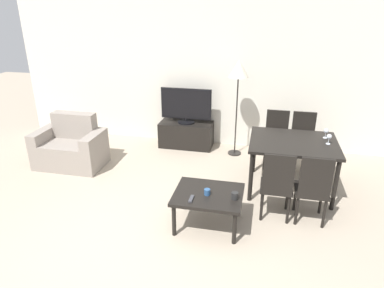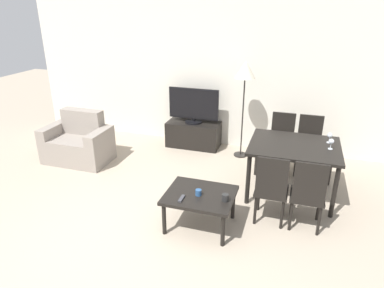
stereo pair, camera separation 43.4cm
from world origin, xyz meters
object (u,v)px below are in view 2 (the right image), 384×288
object	(u,v)px
dining_chair_far	(309,143)
cup_white_near	(198,192)
armchair	(78,144)
tv_stand	(194,134)
wine_glass_center	(330,136)
dining_chair_near_right	(308,193)
floor_lamp	(245,74)
tv	(194,106)
dining_chair_far_left	(282,140)
remote_primary	(182,198)
coffee_table	(200,198)
dining_chair_near	(271,187)
dining_table	(294,151)
wine_glass_left	(331,142)
cup_colored_far	(225,198)

from	to	relation	value
dining_chair_far	cup_white_near	size ratio (longest dim) A/B	12.65
armchair	tv_stand	world-z (taller)	armchair
cup_white_near	wine_glass_center	bearing A→B (deg)	43.58
tv_stand	dining_chair_near_right	world-z (taller)	dining_chair_near_right
floor_lamp	tv	bearing A→B (deg)	170.28
dining_chair_far_left	wine_glass_center	size ratio (longest dim) A/B	6.40
floor_lamp	tv_stand	bearing A→B (deg)	170.14
armchair	remote_primary	bearing A→B (deg)	-30.02
coffee_table	cup_white_near	world-z (taller)	cup_white_near
dining_chair_far	cup_white_near	xyz separation A→B (m)	(-1.24, -2.00, -0.02)
armchair	remote_primary	distance (m)	2.76
coffee_table	dining_chair_near	distance (m)	0.87
dining_table	dining_chair_near_right	bearing A→B (deg)	-75.46
dining_chair_far	floor_lamp	bearing A→B (deg)	165.41
coffee_table	armchair	bearing A→B (deg)	154.96
dining_chair_near	remote_primary	bearing A→B (deg)	-152.49
coffee_table	floor_lamp	world-z (taller)	floor_lamp
wine_glass_left	wine_glass_center	size ratio (longest dim) A/B	1.00
cup_white_near	wine_glass_center	distance (m)	2.07
dining_chair_far	cup_colored_far	xyz separation A→B (m)	(-0.91, -2.02, -0.01)
dining_chair_far_left	wine_glass_left	xyz separation A→B (m)	(0.67, -0.83, 0.36)
coffee_table	dining_chair_near_right	size ratio (longest dim) A/B	0.88
tv_stand	tv	xyz separation A→B (m)	(0.00, -0.00, 0.57)
coffee_table	dining_table	distance (m)	1.55
dining_table	remote_primary	distance (m)	1.79
tv_stand	dining_chair_near	xyz separation A→B (m)	(1.65, -2.09, 0.27)
tv_stand	cup_white_near	distance (m)	2.61
dining_chair_far_left	floor_lamp	world-z (taller)	floor_lamp
armchair	wine_glass_center	size ratio (longest dim) A/B	7.58
tv	coffee_table	world-z (taller)	tv
cup_colored_far	dining_chair_far	bearing A→B (deg)	65.82
cup_colored_far	dining_chair_near_right	bearing A→B (deg)	23.05
cup_white_near	wine_glass_left	distance (m)	1.93
remote_primary	cup_white_near	distance (m)	0.22
dining_chair_far	coffee_table	bearing A→B (deg)	-122.12
dining_chair_far	tv_stand	bearing A→B (deg)	167.55
coffee_table	floor_lamp	distance (m)	2.50
dining_table	armchair	bearing A→B (deg)	179.16
dining_chair_near	wine_glass_left	size ratio (longest dim) A/B	6.40
armchair	wine_glass_left	xyz separation A→B (m)	(4.03, -0.06, 0.56)
remote_primary	wine_glass_center	size ratio (longest dim) A/B	1.03
cup_white_near	dining_chair_near_right	bearing A→B (deg)	16.31
dining_chair_near	cup_white_near	xyz separation A→B (m)	(-0.81, -0.36, -0.02)
tv_stand	cup_colored_far	xyz separation A→B (m)	(1.17, -2.48, 0.26)
cup_colored_far	wine_glass_center	bearing A→B (deg)	51.29
tv_stand	cup_colored_far	bearing A→B (deg)	-64.77
tv	dining_chair_far_left	xyz separation A→B (m)	(1.65, -0.46, -0.30)
dining_chair_near	dining_table	bearing A→B (deg)	75.46
dining_chair_far	dining_chair_near_right	world-z (taller)	same
tv	dining_chair_near	bearing A→B (deg)	-51.69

